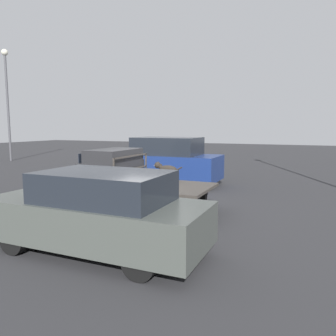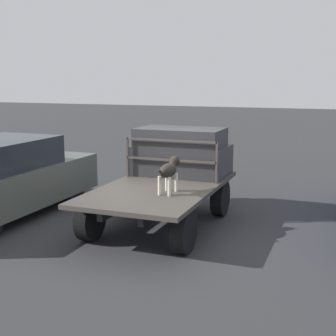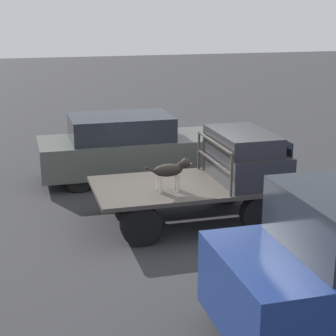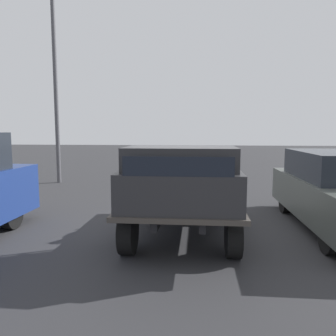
# 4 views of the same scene
# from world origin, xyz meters

# --- Properties ---
(ground_plane) EXTENTS (80.00, 80.00, 0.00)m
(ground_plane) POSITION_xyz_m (0.00, 0.00, 0.00)
(ground_plane) COLOR #2D2D30
(flatbed_truck) EXTENTS (3.79, 2.07, 0.82)m
(flatbed_truck) POSITION_xyz_m (0.00, 0.00, 0.60)
(flatbed_truck) COLOR black
(flatbed_truck) RESTS_ON ground
(truck_cab) EXTENTS (1.25, 1.95, 1.00)m
(truck_cab) POSITION_xyz_m (1.20, 0.00, 1.29)
(truck_cab) COLOR #28282B
(truck_cab) RESTS_ON flatbed_truck
(truck_headboard) EXTENTS (0.04, 1.95, 0.83)m
(truck_headboard) POSITION_xyz_m (0.53, 0.00, 1.37)
(truck_headboard) COLOR #3D3833
(truck_headboard) RESTS_ON flatbed_truck
(dog) EXTENTS (0.93, 0.25, 0.66)m
(dog) POSITION_xyz_m (-0.45, -0.35, 1.23)
(dog) COLOR beige
(dog) RESTS_ON flatbed_truck
(parked_sedan) EXTENTS (4.52, 1.79, 1.64)m
(parked_sedan) POSITION_xyz_m (-0.58, 3.27, 0.82)
(parked_sedan) COLOR black
(parked_sedan) RESTS_ON ground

